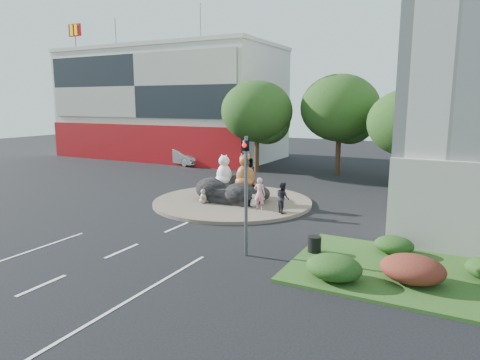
{
  "coord_description": "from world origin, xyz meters",
  "views": [
    {
      "loc": [
        12.68,
        -13.25,
        6.33
      ],
      "look_at": [
        1.68,
        7.82,
        2.0
      ],
      "focal_mm": 32.0,
      "sensor_mm": 36.0,
      "label": 1
    }
  ],
  "objects_px": {
    "pedestrian_dark": "(283,198)",
    "litter_bin": "(314,244)",
    "kitten_white": "(254,200)",
    "cat_white": "(224,170)",
    "cat_tabby": "(245,170)",
    "pedestrian_pink": "(260,194)",
    "parked_car": "(181,156)",
    "kitten_calico": "(203,196)"
  },
  "relations": [
    {
      "from": "kitten_white",
      "to": "pedestrian_pink",
      "type": "relative_size",
      "value": 0.42
    },
    {
      "from": "pedestrian_dark",
      "to": "parked_car",
      "type": "relative_size",
      "value": 0.34
    },
    {
      "from": "kitten_white",
      "to": "cat_white",
      "type": "bearing_deg",
      "value": 132.28
    },
    {
      "from": "kitten_white",
      "to": "pedestrian_pink",
      "type": "xyz_separation_m",
      "value": [
        0.59,
        -0.45,
        0.54
      ]
    },
    {
      "from": "parked_car",
      "to": "litter_bin",
      "type": "bearing_deg",
      "value": -120.65
    },
    {
      "from": "kitten_calico",
      "to": "pedestrian_dark",
      "type": "relative_size",
      "value": 0.53
    },
    {
      "from": "litter_bin",
      "to": "kitten_white",
      "type": "bearing_deg",
      "value": 134.49
    },
    {
      "from": "kitten_calico",
      "to": "kitten_white",
      "type": "height_order",
      "value": "kitten_calico"
    },
    {
      "from": "cat_tabby",
      "to": "litter_bin",
      "type": "xyz_separation_m",
      "value": [
        6.57,
        -6.53,
        -1.74
      ]
    },
    {
      "from": "cat_tabby",
      "to": "litter_bin",
      "type": "height_order",
      "value": "cat_tabby"
    },
    {
      "from": "cat_tabby",
      "to": "litter_bin",
      "type": "relative_size",
      "value": 3.28
    },
    {
      "from": "cat_tabby",
      "to": "parked_car",
      "type": "xyz_separation_m",
      "value": [
        -13.86,
        12.63,
        -1.35
      ]
    },
    {
      "from": "cat_white",
      "to": "pedestrian_pink",
      "type": "relative_size",
      "value": 1.07
    },
    {
      "from": "cat_white",
      "to": "pedestrian_pink",
      "type": "height_order",
      "value": "cat_white"
    },
    {
      "from": "cat_white",
      "to": "kitten_calico",
      "type": "xyz_separation_m",
      "value": [
        -0.58,
        -1.59,
        -1.44
      ]
    },
    {
      "from": "pedestrian_pink",
      "to": "litter_bin",
      "type": "distance_m",
      "value": 7.23
    },
    {
      "from": "pedestrian_pink",
      "to": "litter_bin",
      "type": "xyz_separation_m",
      "value": [
        4.97,
        -5.21,
        -0.69
      ]
    },
    {
      "from": "cat_tabby",
      "to": "kitten_calico",
      "type": "height_order",
      "value": "cat_tabby"
    },
    {
      "from": "cat_white",
      "to": "litter_bin",
      "type": "relative_size",
      "value": 3.01
    },
    {
      "from": "cat_tabby",
      "to": "kitten_calico",
      "type": "relative_size",
      "value": 2.36
    },
    {
      "from": "pedestrian_pink",
      "to": "parked_car",
      "type": "height_order",
      "value": "pedestrian_pink"
    },
    {
      "from": "cat_white",
      "to": "pedestrian_dark",
      "type": "height_order",
      "value": "cat_white"
    },
    {
      "from": "cat_tabby",
      "to": "pedestrian_pink",
      "type": "distance_m",
      "value": 2.33
    },
    {
      "from": "kitten_white",
      "to": "parked_car",
      "type": "relative_size",
      "value": 0.16
    },
    {
      "from": "litter_bin",
      "to": "pedestrian_pink",
      "type": "bearing_deg",
      "value": 133.68
    },
    {
      "from": "kitten_white",
      "to": "litter_bin",
      "type": "bearing_deg",
      "value": -72.28
    },
    {
      "from": "cat_tabby",
      "to": "parked_car",
      "type": "height_order",
      "value": "cat_tabby"
    },
    {
      "from": "cat_white",
      "to": "cat_tabby",
      "type": "height_order",
      "value": "cat_tabby"
    },
    {
      "from": "pedestrian_dark",
      "to": "parked_car",
      "type": "distance_m",
      "value": 22.01
    },
    {
      "from": "kitten_calico",
      "to": "litter_bin",
      "type": "bearing_deg",
      "value": 17.17
    },
    {
      "from": "pedestrian_dark",
      "to": "litter_bin",
      "type": "bearing_deg",
      "value": 169.03
    },
    {
      "from": "pedestrian_dark",
      "to": "litter_bin",
      "type": "height_order",
      "value": "pedestrian_dark"
    },
    {
      "from": "pedestrian_pink",
      "to": "parked_car",
      "type": "distance_m",
      "value": 20.83
    },
    {
      "from": "cat_white",
      "to": "litter_bin",
      "type": "height_order",
      "value": "cat_white"
    },
    {
      "from": "pedestrian_dark",
      "to": "kitten_calico",
      "type": "bearing_deg",
      "value": 45.03
    },
    {
      "from": "cat_white",
      "to": "cat_tabby",
      "type": "bearing_deg",
      "value": 12.55
    },
    {
      "from": "pedestrian_pink",
      "to": "cat_white",
      "type": "bearing_deg",
      "value": -26.15
    },
    {
      "from": "kitten_calico",
      "to": "kitten_white",
      "type": "bearing_deg",
      "value": 57.86
    },
    {
      "from": "pedestrian_pink",
      "to": "pedestrian_dark",
      "type": "height_order",
      "value": "pedestrian_pink"
    },
    {
      "from": "pedestrian_dark",
      "to": "cat_tabby",
      "type": "bearing_deg",
      "value": 19.69
    },
    {
      "from": "cat_tabby",
      "to": "parked_car",
      "type": "distance_m",
      "value": 18.8
    },
    {
      "from": "pedestrian_dark",
      "to": "parked_car",
      "type": "bearing_deg",
      "value": 4.91
    }
  ]
}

